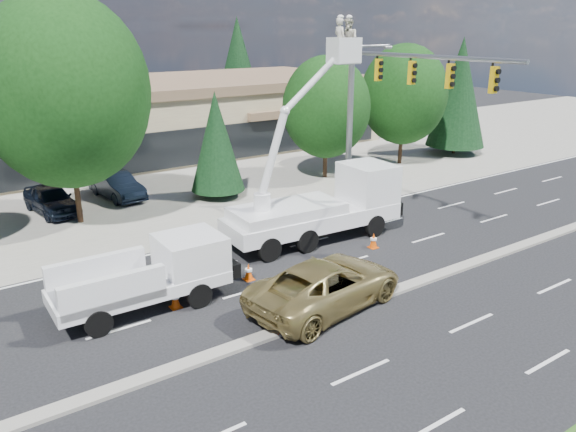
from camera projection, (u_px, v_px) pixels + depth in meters
ground at (297, 326)px, 18.85m from camera, size 140.00×140.00×0.00m
concrete_apron at (108, 191)px, 34.43m from camera, size 140.00×22.00×0.01m
road_median at (297, 325)px, 18.83m from camera, size 120.00×0.55×0.12m
strip_mall at (61, 123)px, 41.28m from camera, size 50.40×15.40×5.50m
tree_front_d at (64, 92)px, 26.79m from camera, size 8.15×8.15×11.30m
tree_front_e at (216, 141)px, 32.17m from camera, size 3.13×3.13×6.16m
tree_front_f at (326, 107)px, 36.06m from camera, size 5.70×5.70×7.90m
tree_front_g at (404, 95)px, 39.72m from camera, size 6.13×6.13×8.50m
tree_front_h at (459, 92)px, 43.02m from camera, size 4.50×4.50×8.87m
tree_back_c at (132, 76)px, 55.36m from camera, size 4.67×4.67×9.20m
tree_back_d at (238, 63)px, 61.59m from camera, size 5.38×5.38×10.61m
signal_mast at (380, 101)px, 27.80m from camera, size 2.76×10.16×9.00m
utility_pickup at (153, 280)px, 20.01m from camera, size 6.17×2.52×2.35m
bucket_truck at (324, 196)px, 26.20m from camera, size 8.69×3.19×10.04m
traffic_cone_b at (175, 299)px, 20.02m from camera, size 0.40×0.40×0.70m
traffic_cone_c at (249, 272)px, 22.24m from camera, size 0.40×0.40×0.70m
traffic_cone_d at (373, 241)px, 25.46m from camera, size 0.40×0.40×0.70m
minivan at (326, 284)px, 19.95m from camera, size 6.56×3.81×1.72m
parked_car_west at (51, 199)px, 30.08m from camera, size 2.42×4.75×1.55m
parked_car_east at (117, 186)px, 32.71m from camera, size 2.16×4.78×1.52m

